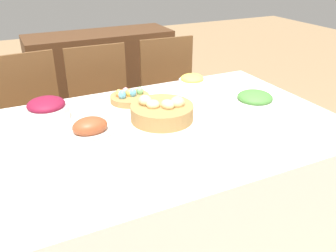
{
  "coord_description": "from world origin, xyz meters",
  "views": [
    {
      "loc": [
        -0.6,
        -1.38,
        1.52
      ],
      "look_at": [
        0.03,
        -0.08,
        0.8
      ],
      "focal_mm": 38.0,
      "sensor_mm": 36.0,
      "label": 1
    }
  ],
  "objects_px": {
    "chair_far_center": "(104,111)",
    "dinner_plate": "(199,168)",
    "spoon": "(237,158)",
    "green_salad_bowl": "(254,102)",
    "ham_platter": "(90,127)",
    "beet_salad_bowl": "(47,110)",
    "knife": "(231,160)",
    "egg_basket": "(130,97)",
    "fork": "(165,178)",
    "drinking_cup": "(224,134)",
    "chair_far_right": "(173,98)",
    "sideboard": "(103,81)",
    "chair_far_left": "(34,123)",
    "butter_dish": "(111,159)",
    "pineapple_bowl": "(192,82)",
    "bread_basket": "(162,111)"
  },
  "relations": [
    {
      "from": "chair_far_right",
      "to": "knife",
      "type": "relative_size",
      "value": 4.76
    },
    {
      "from": "chair_far_left",
      "to": "dinner_plate",
      "type": "height_order",
      "value": "chair_far_left"
    },
    {
      "from": "sideboard",
      "to": "spoon",
      "type": "height_order",
      "value": "sideboard"
    },
    {
      "from": "ham_platter",
      "to": "dinner_plate",
      "type": "height_order",
      "value": "ham_platter"
    },
    {
      "from": "beet_salad_bowl",
      "to": "green_salad_bowl",
      "type": "bearing_deg",
      "value": -20.38
    },
    {
      "from": "beet_salad_bowl",
      "to": "fork",
      "type": "distance_m",
      "value": 0.78
    },
    {
      "from": "bread_basket",
      "to": "fork",
      "type": "height_order",
      "value": "bread_basket"
    },
    {
      "from": "chair_far_center",
      "to": "green_salad_bowl",
      "type": "height_order",
      "value": "chair_far_center"
    },
    {
      "from": "chair_far_center",
      "to": "dinner_plate",
      "type": "xyz_separation_m",
      "value": [
        0.02,
        -1.27,
        0.26
      ]
    },
    {
      "from": "egg_basket",
      "to": "drinking_cup",
      "type": "relative_size",
      "value": 2.85
    },
    {
      "from": "green_salad_bowl",
      "to": "butter_dish",
      "type": "distance_m",
      "value": 0.84
    },
    {
      "from": "fork",
      "to": "spoon",
      "type": "height_order",
      "value": "same"
    },
    {
      "from": "ham_platter",
      "to": "dinner_plate",
      "type": "bearing_deg",
      "value": -58.13
    },
    {
      "from": "dinner_plate",
      "to": "knife",
      "type": "distance_m",
      "value": 0.15
    },
    {
      "from": "bread_basket",
      "to": "fork",
      "type": "relative_size",
      "value": 1.57
    },
    {
      "from": "sideboard",
      "to": "pineapple_bowl",
      "type": "xyz_separation_m",
      "value": [
        0.21,
        -1.28,
        0.37
      ]
    },
    {
      "from": "chair_far_right",
      "to": "spoon",
      "type": "xyz_separation_m",
      "value": [
        -0.34,
        -1.27,
        0.26
      ]
    },
    {
      "from": "ham_platter",
      "to": "dinner_plate",
      "type": "distance_m",
      "value": 0.56
    },
    {
      "from": "spoon",
      "to": "drinking_cup",
      "type": "height_order",
      "value": "drinking_cup"
    },
    {
      "from": "egg_basket",
      "to": "fork",
      "type": "relative_size",
      "value": 1.1
    },
    {
      "from": "green_salad_bowl",
      "to": "spoon",
      "type": "bearing_deg",
      "value": -135.43
    },
    {
      "from": "chair_far_center",
      "to": "chair_far_right",
      "type": "height_order",
      "value": "same"
    },
    {
      "from": "chair_far_right",
      "to": "drinking_cup",
      "type": "height_order",
      "value": "chair_far_right"
    },
    {
      "from": "egg_basket",
      "to": "chair_far_center",
      "type": "bearing_deg",
      "value": 91.85
    },
    {
      "from": "chair_far_right",
      "to": "chair_far_left",
      "type": "bearing_deg",
      "value": -176.76
    },
    {
      "from": "green_salad_bowl",
      "to": "dinner_plate",
      "type": "height_order",
      "value": "green_salad_bowl"
    },
    {
      "from": "knife",
      "to": "fork",
      "type": "bearing_deg",
      "value": -178.82
    },
    {
      "from": "bread_basket",
      "to": "chair_far_right",
      "type": "bearing_deg",
      "value": 60.09
    },
    {
      "from": "pineapple_bowl",
      "to": "drinking_cup",
      "type": "distance_m",
      "value": 0.69
    },
    {
      "from": "beet_salad_bowl",
      "to": "knife",
      "type": "relative_size",
      "value": 1.09
    },
    {
      "from": "dinner_plate",
      "to": "drinking_cup",
      "type": "distance_m",
      "value": 0.25
    },
    {
      "from": "butter_dish",
      "to": "fork",
      "type": "bearing_deg",
      "value": -52.93
    },
    {
      "from": "egg_basket",
      "to": "beet_salad_bowl",
      "type": "xyz_separation_m",
      "value": [
        -0.45,
        -0.04,
        0.03
      ]
    },
    {
      "from": "knife",
      "to": "drinking_cup",
      "type": "xyz_separation_m",
      "value": [
        0.06,
        0.14,
        0.04
      ]
    },
    {
      "from": "chair_far_left",
      "to": "sideboard",
      "type": "relative_size",
      "value": 0.74
    },
    {
      "from": "chair_far_left",
      "to": "fork",
      "type": "xyz_separation_m",
      "value": [
        0.35,
        -1.27,
        0.26
      ]
    },
    {
      "from": "chair_far_center",
      "to": "dinner_plate",
      "type": "relative_size",
      "value": 3.89
    },
    {
      "from": "pineapple_bowl",
      "to": "green_salad_bowl",
      "type": "xyz_separation_m",
      "value": [
        0.12,
        -0.45,
        0.01
      ]
    },
    {
      "from": "egg_basket",
      "to": "ham_platter",
      "type": "height_order",
      "value": "egg_basket"
    },
    {
      "from": "chair_far_right",
      "to": "egg_basket",
      "type": "bearing_deg",
      "value": -132.59
    },
    {
      "from": "spoon",
      "to": "green_salad_bowl",
      "type": "bearing_deg",
      "value": 43.39
    },
    {
      "from": "bread_basket",
      "to": "ham_platter",
      "type": "height_order",
      "value": "bread_basket"
    },
    {
      "from": "sideboard",
      "to": "egg_basket",
      "type": "height_order",
      "value": "sideboard"
    },
    {
      "from": "fork",
      "to": "egg_basket",
      "type": "bearing_deg",
      "value": 80.53
    },
    {
      "from": "fork",
      "to": "knife",
      "type": "distance_m",
      "value": 0.29
    },
    {
      "from": "egg_basket",
      "to": "drinking_cup",
      "type": "bearing_deg",
      "value": -71.45
    },
    {
      "from": "fork",
      "to": "drinking_cup",
      "type": "relative_size",
      "value": 2.59
    },
    {
      "from": "dinner_plate",
      "to": "spoon",
      "type": "bearing_deg",
      "value": 0.0
    },
    {
      "from": "knife",
      "to": "drinking_cup",
      "type": "height_order",
      "value": "drinking_cup"
    },
    {
      "from": "ham_platter",
      "to": "beet_salad_bowl",
      "type": "xyz_separation_m",
      "value": [
        -0.15,
        0.23,
        0.03
      ]
    }
  ]
}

